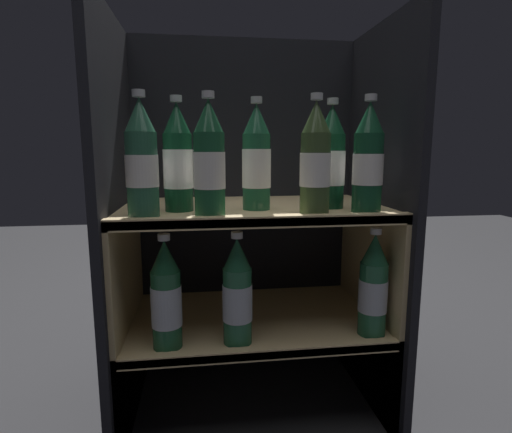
{
  "coord_description": "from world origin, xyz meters",
  "views": [
    {
      "loc": [
        -0.13,
        -0.79,
        0.68
      ],
      "look_at": [
        0.0,
        0.14,
        0.53
      ],
      "focal_mm": 28.0,
      "sensor_mm": 36.0,
      "label": 1
    }
  ],
  "objects_px": {
    "bottle_upper_front_0": "(142,162)",
    "bottle_upper_front_3": "(368,161)",
    "bottle_lower_front_1": "(237,294)",
    "bottle_lower_front_0": "(166,298)",
    "bottle_upper_back_2": "(331,160)",
    "bottle_lower_front_2": "(373,288)",
    "bottle_upper_back_0": "(178,161)",
    "bottle_upper_front_1": "(209,162)",
    "bottle_upper_back_1": "(258,161)",
    "bottle_upper_front_2": "(315,161)"
  },
  "relations": [
    {
      "from": "bottle_upper_front_1",
      "to": "bottle_upper_front_3",
      "type": "relative_size",
      "value": 1.0
    },
    {
      "from": "bottle_upper_back_2",
      "to": "bottle_upper_back_1",
      "type": "bearing_deg",
      "value": 180.0
    },
    {
      "from": "bottle_lower_front_2",
      "to": "bottle_upper_back_0",
      "type": "bearing_deg",
      "value": 170.43
    },
    {
      "from": "bottle_lower_front_2",
      "to": "bottle_upper_back_1",
      "type": "bearing_deg",
      "value": 164.0
    },
    {
      "from": "bottle_lower_front_1",
      "to": "bottle_upper_back_1",
      "type": "bearing_deg",
      "value": 52.49
    },
    {
      "from": "bottle_upper_back_2",
      "to": "bottle_lower_front_1",
      "type": "bearing_deg",
      "value": -162.09
    },
    {
      "from": "bottle_upper_front_3",
      "to": "bottle_lower_front_1",
      "type": "bearing_deg",
      "value": -180.0
    },
    {
      "from": "bottle_upper_front_0",
      "to": "bottle_lower_front_0",
      "type": "distance_m",
      "value": 0.3
    },
    {
      "from": "bottle_upper_front_1",
      "to": "bottle_lower_front_2",
      "type": "distance_m",
      "value": 0.48
    },
    {
      "from": "bottle_upper_back_1",
      "to": "bottle_lower_front_1",
      "type": "height_order",
      "value": "bottle_upper_back_1"
    },
    {
      "from": "bottle_lower_front_1",
      "to": "bottle_lower_front_2",
      "type": "distance_m",
      "value": 0.32
    },
    {
      "from": "bottle_upper_back_2",
      "to": "bottle_lower_front_1",
      "type": "distance_m",
      "value": 0.38
    },
    {
      "from": "bottle_lower_front_2",
      "to": "bottle_upper_back_2",
      "type": "bearing_deg",
      "value": 139.25
    },
    {
      "from": "bottle_upper_front_0",
      "to": "bottle_upper_front_2",
      "type": "relative_size",
      "value": 1.0
    },
    {
      "from": "bottle_lower_front_2",
      "to": "bottle_lower_front_0",
      "type": "bearing_deg",
      "value": -180.0
    },
    {
      "from": "bottle_upper_front_3",
      "to": "bottle_upper_back_0",
      "type": "xyz_separation_m",
      "value": [
        -0.42,
        0.07,
        -0.0
      ]
    },
    {
      "from": "bottle_lower_front_0",
      "to": "bottle_upper_front_3",
      "type": "bearing_deg",
      "value": 0.0
    },
    {
      "from": "bottle_upper_front_2",
      "to": "bottle_lower_front_1",
      "type": "distance_m",
      "value": 0.34
    },
    {
      "from": "bottle_upper_front_3",
      "to": "bottle_lower_front_1",
      "type": "xyz_separation_m",
      "value": [
        -0.29,
        -0.0,
        -0.29
      ]
    },
    {
      "from": "bottle_upper_front_2",
      "to": "bottle_upper_back_1",
      "type": "distance_m",
      "value": 0.14
    },
    {
      "from": "bottle_upper_back_1",
      "to": "bottle_lower_front_2",
      "type": "height_order",
      "value": "bottle_upper_back_1"
    },
    {
      "from": "bottle_lower_front_0",
      "to": "bottle_upper_back_2",
      "type": "bearing_deg",
      "value": 10.93
    },
    {
      "from": "bottle_upper_front_3",
      "to": "bottle_upper_back_2",
      "type": "relative_size",
      "value": 1.0
    },
    {
      "from": "bottle_upper_back_1",
      "to": "bottle_lower_front_0",
      "type": "distance_m",
      "value": 0.37
    },
    {
      "from": "bottle_lower_front_0",
      "to": "bottle_upper_front_0",
      "type": "bearing_deg",
      "value": 180.0
    },
    {
      "from": "bottle_upper_front_3",
      "to": "bottle_upper_back_1",
      "type": "bearing_deg",
      "value": 162.28
    },
    {
      "from": "bottle_upper_front_2",
      "to": "bottle_upper_front_3",
      "type": "bearing_deg",
      "value": 0.0
    },
    {
      "from": "bottle_upper_back_0",
      "to": "bottle_upper_back_1",
      "type": "relative_size",
      "value": 1.0
    },
    {
      "from": "bottle_upper_front_1",
      "to": "bottle_upper_back_2",
      "type": "bearing_deg",
      "value": 14.55
    },
    {
      "from": "bottle_upper_back_1",
      "to": "bottle_lower_front_0",
      "type": "xyz_separation_m",
      "value": [
        -0.21,
        -0.07,
        -0.29
      ]
    },
    {
      "from": "bottle_upper_front_3",
      "to": "bottle_lower_front_2",
      "type": "bearing_deg",
      "value": 0.0
    },
    {
      "from": "bottle_upper_front_3",
      "to": "bottle_upper_back_0",
      "type": "distance_m",
      "value": 0.42
    },
    {
      "from": "bottle_upper_front_2",
      "to": "bottle_lower_front_2",
      "type": "distance_m",
      "value": 0.33
    },
    {
      "from": "bottle_upper_front_3",
      "to": "bottle_upper_back_0",
      "type": "relative_size",
      "value": 1.0
    },
    {
      "from": "bottle_upper_front_0",
      "to": "bottle_upper_front_3",
      "type": "distance_m",
      "value": 0.49
    },
    {
      "from": "bottle_upper_front_0",
      "to": "bottle_upper_back_0",
      "type": "xyz_separation_m",
      "value": [
        0.07,
        0.07,
        -0.0
      ]
    },
    {
      "from": "bottle_upper_back_0",
      "to": "bottle_upper_back_2",
      "type": "bearing_deg",
      "value": 0.0
    },
    {
      "from": "bottle_upper_front_1",
      "to": "bottle_lower_front_0",
      "type": "xyz_separation_m",
      "value": [
        -0.1,
        -0.0,
        -0.29
      ]
    },
    {
      "from": "bottle_upper_front_2",
      "to": "bottle_upper_back_2",
      "type": "bearing_deg",
      "value": 51.27
    },
    {
      "from": "bottle_upper_front_2",
      "to": "bottle_upper_back_0",
      "type": "distance_m",
      "value": 0.31
    },
    {
      "from": "bottle_upper_front_0",
      "to": "bottle_upper_back_2",
      "type": "distance_m",
      "value": 0.43
    },
    {
      "from": "bottle_upper_front_0",
      "to": "bottle_upper_back_2",
      "type": "relative_size",
      "value": 1.0
    },
    {
      "from": "bottle_lower_front_0",
      "to": "bottle_upper_front_2",
      "type": "bearing_deg",
      "value": 0.0
    },
    {
      "from": "bottle_upper_back_1",
      "to": "bottle_lower_front_0",
      "type": "relative_size",
      "value": 1.0
    },
    {
      "from": "bottle_upper_back_0",
      "to": "bottle_upper_back_2",
      "type": "height_order",
      "value": "same"
    },
    {
      "from": "bottle_lower_front_2",
      "to": "bottle_upper_front_2",
      "type": "bearing_deg",
      "value": -180.0
    },
    {
      "from": "bottle_upper_back_1",
      "to": "bottle_upper_back_2",
      "type": "distance_m",
      "value": 0.17
    },
    {
      "from": "bottle_upper_back_0",
      "to": "bottle_lower_front_1",
      "type": "bearing_deg",
      "value": -30.81
    },
    {
      "from": "bottle_lower_front_0",
      "to": "bottle_upper_back_0",
      "type": "bearing_deg",
      "value": 67.87
    },
    {
      "from": "bottle_upper_front_3",
      "to": "bottle_upper_front_0",
      "type": "bearing_deg",
      "value": 180.0
    }
  ]
}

